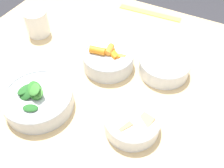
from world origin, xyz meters
TOP-DOWN VIEW (x-y plane):
  - dining_table at (0.00, 0.00)m, footprint 1.10×0.96m
  - bowl_carrots at (-0.03, 0.06)m, footprint 0.16×0.16m
  - bowl_greens at (-0.13, -0.17)m, footprint 0.19×0.19m
  - bowl_beans_hotdog at (0.14, 0.12)m, footprint 0.16×0.16m
  - bowl_cookies at (0.14, -0.12)m, footprint 0.15×0.15m
  - ruler at (-0.02, 0.41)m, footprint 0.26×0.04m
  - cup at (-0.34, 0.10)m, footprint 0.08×0.08m

SIDE VIEW (x-z plane):
  - dining_table at x=0.00m, z-range 0.27..1.05m
  - ruler at x=-0.02m, z-range 0.78..0.78m
  - bowl_beans_hotdog at x=0.14m, z-range 0.77..0.83m
  - bowl_cookies at x=0.14m, z-range 0.78..0.83m
  - bowl_greens at x=-0.13m, z-range 0.76..0.85m
  - bowl_carrots at x=-0.03m, z-range 0.77..0.84m
  - cup at x=-0.34m, z-range 0.78..0.87m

